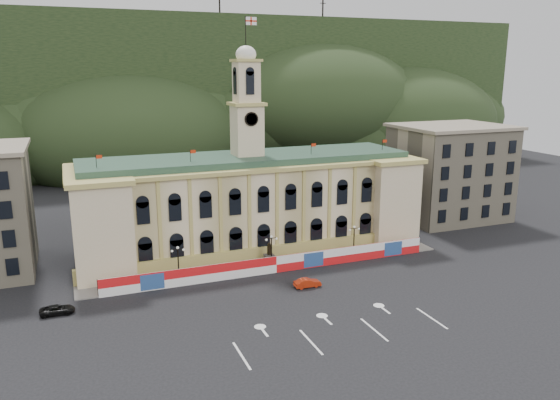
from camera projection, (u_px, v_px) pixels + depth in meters
name	position (u px, v px, depth m)	size (l,w,h in m)	color
ground	(320.00, 314.00, 66.86)	(260.00, 260.00, 0.00)	black
lane_markings	(339.00, 332.00, 62.34)	(26.00, 10.00, 0.02)	white
hill_ridge	(155.00, 100.00, 172.63)	(230.00, 80.00, 64.00)	black
city_hall	(249.00, 202.00, 90.00)	(56.20, 17.60, 37.10)	beige
side_building_right	(450.00, 172.00, 107.92)	(21.00, 17.00, 18.60)	tan
hoarding_fence	(276.00, 264.00, 80.22)	(50.00, 0.44, 2.50)	red
pavement	(270.00, 266.00, 82.90)	(56.00, 5.50, 0.16)	slate
statue	(269.00, 258.00, 82.86)	(1.40, 1.40, 3.72)	#595651
lamp_left	(178.00, 260.00, 76.54)	(1.96, 0.44, 5.15)	black
lamp_center	(271.00, 249.00, 81.51)	(1.96, 0.44, 5.15)	black
lamp_right	(354.00, 238.00, 86.49)	(1.96, 0.44, 5.15)	black
red_sedan	(307.00, 283.00, 74.92)	(3.80, 1.40, 1.24)	#B3260C
black_suv	(57.00, 310.00, 66.66)	(4.15, 1.99, 1.14)	black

